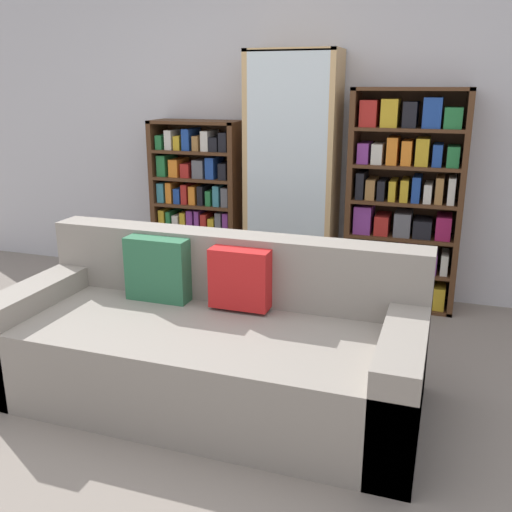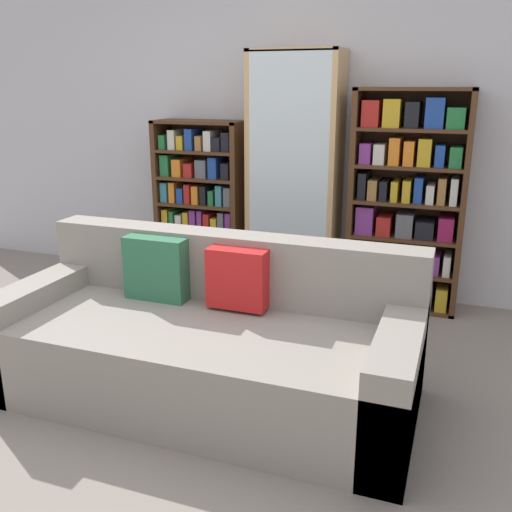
{
  "view_description": "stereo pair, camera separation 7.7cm",
  "coord_description": "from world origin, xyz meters",
  "px_view_note": "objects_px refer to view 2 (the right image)",
  "views": [
    {
      "loc": [
        1.22,
        -2.11,
        1.61
      ],
      "look_at": [
        0.09,
        1.22,
        0.55
      ],
      "focal_mm": 40.0,
      "sensor_mm": 36.0,
      "label": 1
    },
    {
      "loc": [
        1.3,
        -2.08,
        1.61
      ],
      "look_at": [
        0.09,
        1.22,
        0.55
      ],
      "focal_mm": 40.0,
      "sensor_mm": 36.0,
      "label": 2
    }
  ],
  "objects_px": {
    "couch": "(206,344)",
    "bookshelf_right": "(406,204)",
    "bookshelf_left": "(202,206)",
    "wine_bottle": "(366,303)",
    "display_cabinet": "(295,178)"
  },
  "relations": [
    {
      "from": "couch",
      "to": "display_cabinet",
      "type": "distance_m",
      "value": 1.78
    },
    {
      "from": "couch",
      "to": "bookshelf_right",
      "type": "xyz_separation_m",
      "value": [
        0.82,
        1.68,
        0.49
      ]
    },
    {
      "from": "bookshelf_left",
      "to": "display_cabinet",
      "type": "height_order",
      "value": "display_cabinet"
    },
    {
      "from": "bookshelf_left",
      "to": "display_cabinet",
      "type": "relative_size",
      "value": 0.72
    },
    {
      "from": "couch",
      "to": "bookshelf_left",
      "type": "bearing_deg",
      "value": 115.76
    },
    {
      "from": "bookshelf_left",
      "to": "wine_bottle",
      "type": "height_order",
      "value": "bookshelf_left"
    },
    {
      "from": "couch",
      "to": "wine_bottle",
      "type": "distance_m",
      "value": 1.41
    },
    {
      "from": "display_cabinet",
      "to": "bookshelf_right",
      "type": "height_order",
      "value": "display_cabinet"
    },
    {
      "from": "bookshelf_left",
      "to": "bookshelf_right",
      "type": "bearing_deg",
      "value": 0.01
    },
    {
      "from": "bookshelf_left",
      "to": "display_cabinet",
      "type": "bearing_deg",
      "value": -1.11
    },
    {
      "from": "couch",
      "to": "bookshelf_left",
      "type": "height_order",
      "value": "bookshelf_left"
    },
    {
      "from": "bookshelf_left",
      "to": "wine_bottle",
      "type": "relative_size",
      "value": 3.81
    },
    {
      "from": "bookshelf_right",
      "to": "wine_bottle",
      "type": "bearing_deg",
      "value": -112.87
    },
    {
      "from": "bookshelf_right",
      "to": "wine_bottle",
      "type": "xyz_separation_m",
      "value": [
        -0.18,
        -0.43,
        -0.63
      ]
    },
    {
      "from": "bookshelf_right",
      "to": "display_cabinet",
      "type": "bearing_deg",
      "value": -178.92
    }
  ]
}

